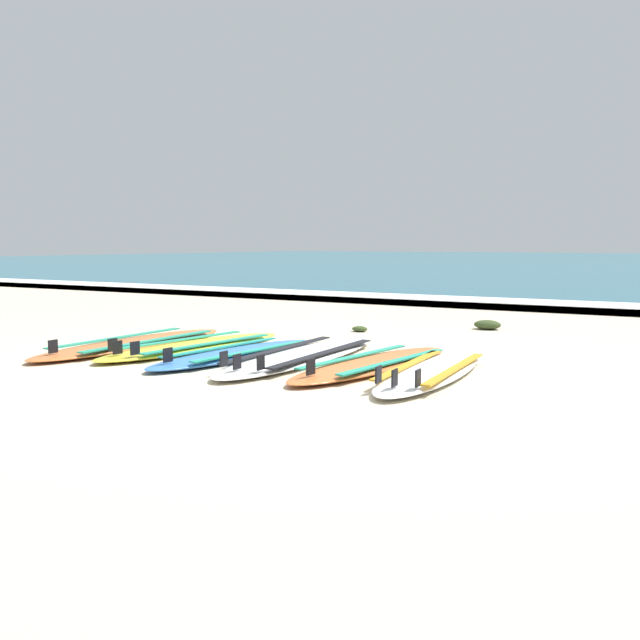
# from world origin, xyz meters

# --- Properties ---
(ground_plane) EXTENTS (80.00, 80.00, 0.00)m
(ground_plane) POSITION_xyz_m (0.00, 0.00, 0.00)
(ground_plane) COLOR beige
(wave_foam_strip) EXTENTS (80.00, 1.00, 0.11)m
(wave_foam_strip) POSITION_xyz_m (0.00, 5.73, 0.06)
(wave_foam_strip) COLOR white
(wave_foam_strip) RESTS_ON ground
(surfboard_0) EXTENTS (0.61, 2.35, 0.18)m
(surfboard_0) POSITION_xyz_m (-1.70, 0.01, 0.04)
(surfboard_0) COLOR orange
(surfboard_0) RESTS_ON ground
(surfboard_1) EXTENTS (0.82, 2.20, 0.18)m
(surfboard_1) POSITION_xyz_m (-1.09, 0.15, 0.04)
(surfboard_1) COLOR yellow
(surfboard_1) RESTS_ON ground
(surfboard_2) EXTENTS (0.71, 2.00, 0.18)m
(surfboard_2) POSITION_xyz_m (-0.50, -0.00, 0.04)
(surfboard_2) COLOR #3875CC
(surfboard_2) RESTS_ON ground
(surfboard_3) EXTENTS (0.63, 2.38, 0.18)m
(surfboard_3) POSITION_xyz_m (0.04, 0.18, 0.04)
(surfboard_3) COLOR white
(surfboard_3) RESTS_ON ground
(surfboard_4) EXTENTS (0.80, 2.08, 0.18)m
(surfboard_4) POSITION_xyz_m (0.73, 0.12, 0.04)
(surfboard_4) COLOR orange
(surfboard_4) RESTS_ON ground
(surfboard_5) EXTENTS (0.58, 1.97, 0.18)m
(surfboard_5) POSITION_xyz_m (1.24, 0.03, 0.04)
(surfboard_5) COLOR white
(surfboard_5) RESTS_ON ground
(seaweed_clump_near_shoreline) EXTENTS (0.18, 0.14, 0.06)m
(seaweed_clump_near_shoreline) POSITION_xyz_m (-0.35, 2.07, 0.03)
(seaweed_clump_near_shoreline) COLOR #384723
(seaweed_clump_near_shoreline) RESTS_ON ground
(seaweed_clump_mid_sand) EXTENTS (0.30, 0.24, 0.11)m
(seaweed_clump_mid_sand) POSITION_xyz_m (0.82, 2.97, 0.05)
(seaweed_clump_mid_sand) COLOR #384723
(seaweed_clump_mid_sand) RESTS_ON ground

